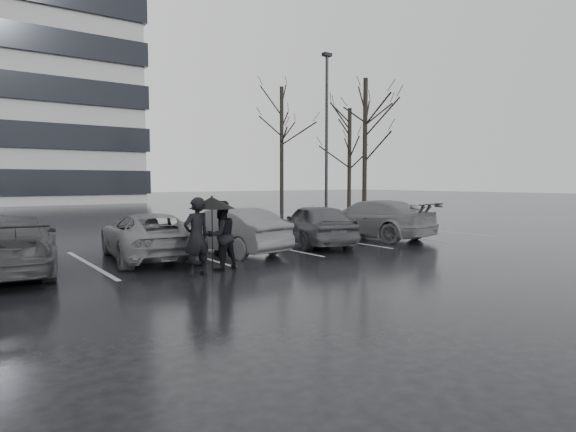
% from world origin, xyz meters
% --- Properties ---
extents(ground, '(160.00, 160.00, 0.00)m').
position_xyz_m(ground, '(0.00, 0.00, 0.00)').
color(ground, black).
rests_on(ground, ground).
extents(car_main, '(2.74, 4.33, 1.37)m').
position_xyz_m(car_main, '(1.91, 2.04, 0.69)').
color(car_main, black).
rests_on(car_main, ground).
extents(car_west_a, '(2.17, 4.21, 1.32)m').
position_xyz_m(car_west_a, '(-1.21, 2.18, 0.66)').
color(car_west_a, '#323234').
rests_on(car_west_a, ground).
extents(car_west_b, '(2.62, 4.69, 1.24)m').
position_xyz_m(car_west_b, '(-3.46, 2.51, 0.62)').
color(car_west_b, '#48494B').
rests_on(car_west_b, ground).
extents(car_west_c, '(2.56, 4.84, 1.34)m').
position_xyz_m(car_west_c, '(-6.76, 2.08, 0.67)').
color(car_west_c, black).
rests_on(car_west_c, ground).
extents(car_east, '(2.83, 5.15, 1.41)m').
position_xyz_m(car_east, '(4.76, 2.34, 0.71)').
color(car_east, '#48494B').
rests_on(car_east, ground).
extents(pedestrian_left, '(0.70, 0.51, 1.75)m').
position_xyz_m(pedestrian_left, '(-3.41, -0.41, 0.87)').
color(pedestrian_left, black).
rests_on(pedestrian_left, ground).
extents(pedestrian_right, '(0.87, 0.72, 1.64)m').
position_xyz_m(pedestrian_right, '(-2.65, -0.11, 0.82)').
color(pedestrian_right, black).
rests_on(pedestrian_right, ground).
extents(umbrella, '(1.04, 1.04, 1.77)m').
position_xyz_m(umbrella, '(-2.99, -0.33, 1.61)').
color(umbrella, black).
rests_on(umbrella, ground).
extents(lamp_post, '(0.46, 0.46, 8.46)m').
position_xyz_m(lamp_post, '(7.87, 8.53, 3.87)').
color(lamp_post, '#98989A').
rests_on(lamp_post, ground).
extents(stall_stripes, '(19.72, 5.00, 0.00)m').
position_xyz_m(stall_stripes, '(-0.80, 2.50, 0.00)').
color(stall_stripes, '#9E9FA1').
rests_on(stall_stripes, ground).
extents(tree_east, '(0.26, 0.26, 8.00)m').
position_xyz_m(tree_east, '(12.00, 10.00, 4.00)').
color(tree_east, black).
rests_on(tree_east, ground).
extents(tree_ne, '(0.26, 0.26, 7.00)m').
position_xyz_m(tree_ne, '(14.50, 14.00, 3.50)').
color(tree_ne, black).
rests_on(tree_ne, ground).
extents(tree_north, '(0.26, 0.26, 8.50)m').
position_xyz_m(tree_north, '(11.00, 17.00, 4.25)').
color(tree_north, black).
rests_on(tree_north, ground).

